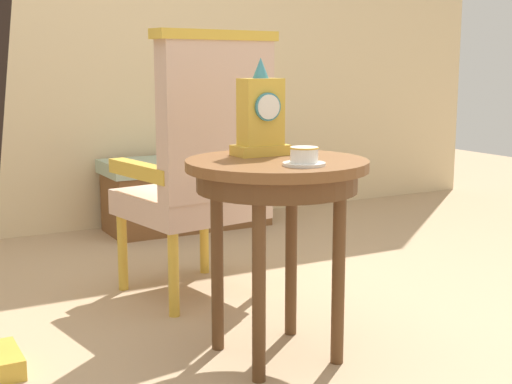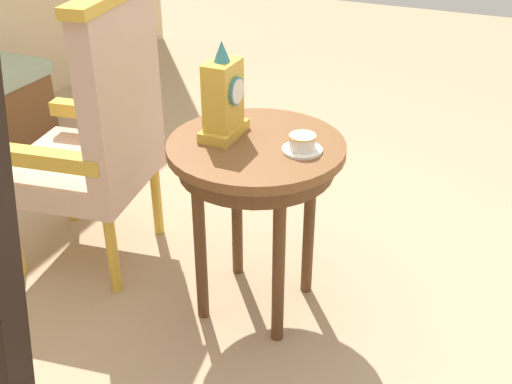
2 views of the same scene
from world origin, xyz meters
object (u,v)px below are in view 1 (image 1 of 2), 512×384
Objects in this scene: side_table at (277,186)px; window_bench at (188,192)px; mantel_clock at (261,117)px; armchair at (202,164)px; teacup_left at (304,157)px.

side_table is 0.67× the size of window_bench.
side_table is at bearing -93.14° from mantel_clock.
side_table reaches higher than window_bench.
mantel_clock is at bearing -105.41° from window_bench.
mantel_clock is 0.29× the size of armchair.
window_bench is (0.48, 1.29, -0.37)m from armchair.
teacup_left is 0.31m from mantel_clock.
teacup_left is 0.13× the size of window_bench.
teacup_left is 2.27m from window_bench.
window_bench is (0.51, 1.86, -0.61)m from mantel_clock.
mantel_clock reaches higher than window_bench.
mantel_clock is 0.33× the size of window_bench.
side_table is at bearing 90.62° from teacup_left.
mantel_clock is 2.02m from window_bench.
armchair reaches higher than window_bench.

